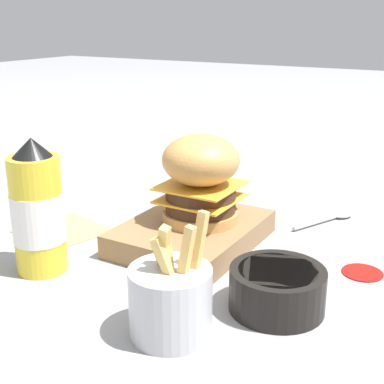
# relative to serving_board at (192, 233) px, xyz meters

# --- Properties ---
(ground_plane) EXTENTS (6.00, 6.00, 0.00)m
(ground_plane) POSITION_rel_serving_board_xyz_m (0.01, 0.02, -0.02)
(ground_plane) COLOR gray
(serving_board) EXTENTS (0.23, 0.18, 0.04)m
(serving_board) POSITION_rel_serving_board_xyz_m (0.00, 0.00, 0.00)
(serving_board) COLOR olive
(serving_board) RESTS_ON ground_plane
(burger) EXTENTS (0.12, 0.12, 0.14)m
(burger) POSITION_rel_serving_board_xyz_m (0.01, -0.01, 0.09)
(burger) COLOR tan
(burger) RESTS_ON serving_board
(ketchup_bottle) EXTENTS (0.07, 0.07, 0.19)m
(ketchup_bottle) POSITION_rel_serving_board_xyz_m (-0.18, 0.14, 0.07)
(ketchup_bottle) COLOR yellow
(ketchup_bottle) RESTS_ON ground_plane
(fries_basket) EXTENTS (0.09, 0.09, 0.14)m
(fries_basket) POSITION_rel_serving_board_xyz_m (-0.23, -0.11, 0.02)
(fries_basket) COLOR #B7B7BC
(fries_basket) RESTS_ON ground_plane
(side_bowl) EXTENTS (0.12, 0.12, 0.05)m
(side_bowl) POSITION_rel_serving_board_xyz_m (-0.12, -0.19, 0.01)
(side_bowl) COLOR black
(side_bowl) RESTS_ON ground_plane
(spoon) EXTENTS (0.14, 0.08, 0.01)m
(spoon) POSITION_rel_serving_board_xyz_m (0.22, -0.16, -0.01)
(spoon) COLOR silver
(spoon) RESTS_ON ground_plane
(ketchup_puddle) EXTENTS (0.06, 0.06, 0.00)m
(ketchup_puddle) POSITION_rel_serving_board_xyz_m (0.03, -0.26, -0.02)
(ketchup_puddle) COLOR #9E140F
(ketchup_puddle) RESTS_ON ground_plane
(parchment_square) EXTENTS (0.15, 0.15, 0.00)m
(parchment_square) POSITION_rel_serving_board_xyz_m (-0.07, 0.21, -0.02)
(parchment_square) COLOR tan
(parchment_square) RESTS_ON ground_plane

